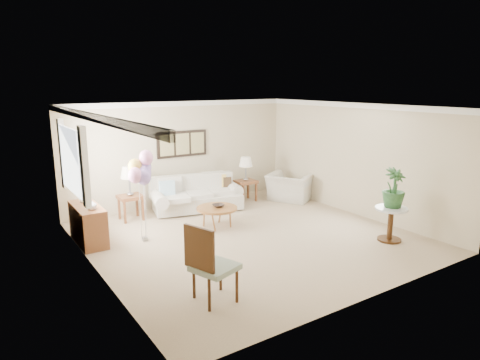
{
  "coord_description": "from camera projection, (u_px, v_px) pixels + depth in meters",
  "views": [
    {
      "loc": [
        -4.65,
        -6.68,
        3.03
      ],
      "look_at": [
        0.17,
        0.6,
        1.05
      ],
      "focal_mm": 32.0,
      "sensor_mm": 36.0,
      "label": 1
    }
  ],
  "objects": [
    {
      "name": "ground_plane",
      "position": [
        249.0,
        237.0,
        8.6
      ],
      "size": [
        6.0,
        6.0,
        0.0
      ],
      "primitive_type": "plane",
      "color": "tan"
    },
    {
      "name": "room_shell",
      "position": [
        242.0,
        158.0,
        8.26
      ],
      "size": [
        6.04,
        6.04,
        2.6
      ],
      "color": "beige",
      "rests_on": "ground"
    },
    {
      "name": "wall_art_triptych",
      "position": [
        182.0,
        144.0,
        10.67
      ],
      "size": [
        1.35,
        0.06,
        0.65
      ],
      "color": "black",
      "rests_on": "ground"
    },
    {
      "name": "sofa",
      "position": [
        197.0,
        197.0,
        10.4
      ],
      "size": [
        2.48,
        1.31,
        0.85
      ],
      "color": "beige",
      "rests_on": "ground"
    },
    {
      "name": "end_table_left",
      "position": [
        131.0,
        199.0,
        9.61
      ],
      "size": [
        0.52,
        0.48,
        0.57
      ],
      "color": "brown",
      "rests_on": "ground"
    },
    {
      "name": "end_table_right",
      "position": [
        246.0,
        184.0,
        11.17
      ],
      "size": [
        0.51,
        0.46,
        0.56
      ],
      "color": "brown",
      "rests_on": "ground"
    },
    {
      "name": "lamp_left",
      "position": [
        129.0,
        173.0,
        9.48
      ],
      "size": [
        0.38,
        0.38,
        0.67
      ],
      "color": "gray",
      "rests_on": "end_table_left"
    },
    {
      "name": "lamp_right",
      "position": [
        246.0,
        163.0,
        11.05
      ],
      "size": [
        0.35,
        0.35,
        0.62
      ],
      "color": "gray",
      "rests_on": "end_table_right"
    },
    {
      "name": "coffee_table",
      "position": [
        217.0,
        209.0,
        9.14
      ],
      "size": [
        0.87,
        0.87,
        0.44
      ],
      "color": "#9D672C",
      "rests_on": "ground"
    },
    {
      "name": "decor_bowl",
      "position": [
        218.0,
        206.0,
        9.14
      ],
      "size": [
        0.25,
        0.25,
        0.06
      ],
      "primitive_type": "imported",
      "rotation": [
        0.0,
        0.0,
        -0.0
      ],
      "color": "black",
      "rests_on": "coffee_table"
    },
    {
      "name": "armchair",
      "position": [
        290.0,
        187.0,
        11.28
      ],
      "size": [
        1.35,
        1.4,
        0.7
      ],
      "primitive_type": "imported",
      "rotation": [
        0.0,
        0.0,
        2.08
      ],
      "color": "beige",
      "rests_on": "ground"
    },
    {
      "name": "side_table",
      "position": [
        391.0,
        216.0,
        8.32
      ],
      "size": [
        0.62,
        0.62,
        0.67
      ],
      "color": "silver",
      "rests_on": "ground"
    },
    {
      "name": "potted_plant",
      "position": [
        394.0,
        188.0,
        8.23
      ],
      "size": [
        0.48,
        0.48,
        0.77
      ],
      "primitive_type": "imported",
      "rotation": [
        0.0,
        0.0,
        -0.13
      ],
      "color": "#204621",
      "rests_on": "side_table"
    },
    {
      "name": "accent_chair",
      "position": [
        210.0,
        263.0,
        5.94
      ],
      "size": [
        0.7,
        0.7,
        1.14
      ],
      "color": "gray",
      "rests_on": "ground"
    },
    {
      "name": "credenza",
      "position": [
        88.0,
        224.0,
        8.25
      ],
      "size": [
        0.46,
        1.2,
        0.74
      ],
      "color": "brown",
      "rests_on": "ground"
    },
    {
      "name": "vase_white",
      "position": [
        92.0,
        204.0,
        7.91
      ],
      "size": [
        0.23,
        0.23,
        0.2
      ],
      "primitive_type": "imported",
      "rotation": [
        0.0,
        0.0,
        0.24
      ],
      "color": "silver",
      "rests_on": "credenza"
    },
    {
      "name": "vase_sage",
      "position": [
        84.0,
        198.0,
        8.38
      ],
      "size": [
        0.2,
        0.2,
        0.19
      ],
      "primitive_type": "imported",
      "rotation": [
        0.0,
        0.0,
        0.11
      ],
      "color": "beige",
      "rests_on": "credenza"
    },
    {
      "name": "balloon_cluster",
      "position": [
        142.0,
        170.0,
        8.11
      ],
      "size": [
        0.55,
        0.46,
        1.79
      ],
      "color": "gray",
      "rests_on": "ground"
    }
  ]
}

